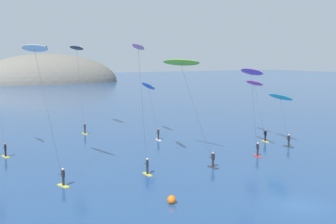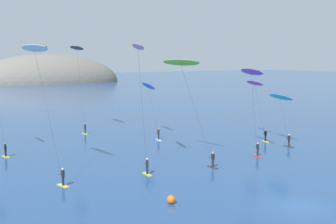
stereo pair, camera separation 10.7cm
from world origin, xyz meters
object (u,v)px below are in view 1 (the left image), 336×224
kitesurfer_lime (183,70)px  kitesurfer_purple (252,78)px  kitesurfer_pink (139,59)px  kitesurfer_white (36,58)px  marker_buoy (172,199)px  kitesurfer_black (77,53)px  kitesurfer_blue (149,90)px  kitesurfer_cyan (281,101)px  kitesurfer_magenta (255,88)px

kitesurfer_lime → kitesurfer_purple: (9.07, -1.52, -1.00)m
kitesurfer_pink → kitesurfer_white: kitesurfer_pink is taller
kitesurfer_purple → kitesurfer_white: bearing=171.1°
marker_buoy → kitesurfer_black: bearing=80.8°
kitesurfer_lime → kitesurfer_blue: 16.60m
marker_buoy → kitesurfer_purple: bearing=29.7°
kitesurfer_purple → kitesurfer_white: kitesurfer_white is taller
kitesurfer_blue → kitesurfer_purple: bearing=-74.9°
kitesurfer_blue → kitesurfer_purple: (4.62, -17.17, 2.30)m
kitesurfer_pink → kitesurfer_lime: (5.41, -0.43, -1.32)m
kitesurfer_cyan → marker_buoy: kitesurfer_cyan is taller
kitesurfer_pink → kitesurfer_purple: (14.47, -1.95, -2.32)m
kitesurfer_lime → kitesurfer_blue: size_ratio=1.44×
kitesurfer_magenta → kitesurfer_black: bearing=135.4°
kitesurfer_cyan → kitesurfer_blue: bearing=127.9°
kitesurfer_blue → kitesurfer_purple: kitesurfer_purple is taller
kitesurfer_lime → kitesurfer_blue: (4.44, 15.65, -3.31)m
kitesurfer_lime → marker_buoy: bearing=-127.7°
kitesurfer_lime → kitesurfer_cyan: (16.32, 0.39, -4.32)m
kitesurfer_purple → kitesurfer_white: (-24.76, 3.89, 2.41)m
kitesurfer_black → kitesurfer_pink: bearing=-95.1°
kitesurfer_blue → kitesurfer_white: size_ratio=0.62×
kitesurfer_black → marker_buoy: (-6.01, -37.10, -12.11)m
kitesurfer_blue → marker_buoy: bearing=-116.4°
kitesurfer_purple → kitesurfer_black: bearing=114.7°
kitesurfer_pink → kitesurfer_purple: kitesurfer_pink is taller
kitesurfer_black → kitesurfer_purple: size_ratio=1.31×
kitesurfer_lime → marker_buoy: kitesurfer_lime is taller
kitesurfer_black → marker_buoy: size_ratio=19.49×
kitesurfer_lime → kitesurfer_cyan: bearing=1.4°
kitesurfer_cyan → kitesurfer_magenta: bearing=86.8°
kitesurfer_black → kitesurfer_white: kitesurfer_black is taller
kitesurfer_magenta → kitesurfer_purple: kitesurfer_purple is taller
kitesurfer_magenta → kitesurfer_cyan: size_ratio=1.23×
kitesurfer_pink → kitesurfer_magenta: size_ratio=1.57×
kitesurfer_black → kitesurfer_blue: bearing=-51.2°
kitesurfer_blue → kitesurfer_black: bearing=128.8°
kitesurfer_purple → marker_buoy: kitesurfer_purple is taller
kitesurfer_pink → kitesurfer_blue: size_ratio=1.65×
kitesurfer_lime → marker_buoy: 18.05m
kitesurfer_lime → kitesurfer_white: size_ratio=0.89×
kitesurfer_lime → kitesurfer_cyan: kitesurfer_lime is taller
marker_buoy → kitesurfer_white: bearing=114.4°
kitesurfer_lime → kitesurfer_purple: 9.25m
kitesurfer_cyan → kitesurfer_purple: bearing=-165.2°
kitesurfer_purple → kitesurfer_lime: bearing=170.5°
kitesurfer_purple → marker_buoy: 22.85m
kitesurfer_lime → kitesurfer_blue: kitesurfer_lime is taller
kitesurfer_magenta → kitesurfer_blue: bearing=140.5°
kitesurfer_magenta → marker_buoy: kitesurfer_magenta is taller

